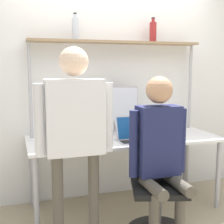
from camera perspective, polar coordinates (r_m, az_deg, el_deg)
ground_plane at (r=3.23m, az=4.84°, el=-19.71°), size 12.00×12.00×0.00m
wall_back at (r=3.66m, az=0.01°, el=5.66°), size 8.00×0.06×2.70m
desk at (r=3.35m, az=2.24°, el=-5.74°), size 2.02×0.80×0.77m
shelf_unit at (r=3.50m, az=0.83°, el=8.54°), size 1.92×0.25×1.79m
monitor at (r=3.49m, az=-0.08°, el=0.87°), size 0.63×0.24×0.52m
laptop at (r=3.16m, az=3.77°, el=-4.04°), size 0.33×0.26×0.25m
cell_phone at (r=3.26m, az=7.76°, el=-4.90°), size 0.07×0.15×0.01m
office_chair at (r=2.96m, az=8.31°, el=-16.30°), size 0.57×0.57×0.94m
person_seated at (r=2.73m, az=8.75°, el=-5.89°), size 0.54×0.48×1.44m
person_standing at (r=2.46m, az=-6.80°, el=-2.20°), size 0.62×0.23×1.67m
bottle_red at (r=3.68m, az=7.50°, el=14.36°), size 0.08×0.08×0.27m
bottle_clear at (r=3.40m, az=-6.73°, el=14.91°), size 0.07×0.07×0.28m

